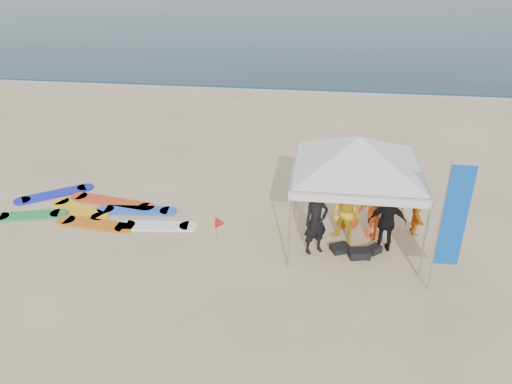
{
  "coord_description": "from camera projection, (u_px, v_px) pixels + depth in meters",
  "views": [
    {
      "loc": [
        1.7,
        -9.99,
        7.62
      ],
      "look_at": [
        0.0,
        2.6,
        1.2
      ],
      "focal_mm": 35.0,
      "sensor_mm": 36.0,
      "label": 1
    }
  ],
  "objects": [
    {
      "name": "person_black_b",
      "position": [
        387.0,
        222.0,
        13.38
      ],
      "size": [
        1.03,
        0.44,
        1.74
      ],
      "primitive_type": "imported",
      "rotation": [
        0.0,
        0.0,
        3.16
      ],
      "color": "black",
      "rests_on": "ground"
    },
    {
      "name": "gear_pile",
      "position": [
        357.0,
        251.0,
        13.5
      ],
      "size": [
        1.45,
        0.78,
        0.22
      ],
      "color": "black",
      "rests_on": "ground"
    },
    {
      "name": "marker_pennant",
      "position": [
        220.0,
        223.0,
        14.04
      ],
      "size": [
        0.28,
        0.28,
        0.64
      ],
      "color": "#A5A5A8",
      "rests_on": "ground"
    },
    {
      "name": "ocean",
      "position": [
        314.0,
        5.0,
        65.53
      ],
      "size": [
        160.0,
        84.0,
        0.08
      ],
      "primitive_type": "cube",
      "color": "#0C2633",
      "rests_on": "ground"
    },
    {
      "name": "person_black_a",
      "position": [
        316.0,
        221.0,
        13.26
      ],
      "size": [
        0.82,
        0.74,
        1.88
      ],
      "primitive_type": "imported",
      "rotation": [
        0.0,
        0.0,
        0.53
      ],
      "color": "black",
      "rests_on": "ground"
    },
    {
      "name": "person_yellow",
      "position": [
        346.0,
        214.0,
        13.77
      ],
      "size": [
        1.06,
        1.01,
        1.72
      ],
      "primitive_type": "imported",
      "rotation": [
        0.0,
        0.0,
        -0.59
      ],
      "color": "yellow",
      "rests_on": "ground"
    },
    {
      "name": "surfboard_spread",
      "position": [
        96.0,
        211.0,
        15.67
      ],
      "size": [
        5.97,
        2.9,
        0.07
      ],
      "color": "#27914E",
      "rests_on": "ground"
    },
    {
      "name": "person_orange_b",
      "position": [
        350.0,
        201.0,
        14.53
      ],
      "size": [
        0.85,
        0.59,
        1.67
      ],
      "primitive_type": "imported",
      "rotation": [
        0.0,
        0.0,
        3.07
      ],
      "color": "#D04912",
      "rests_on": "ground"
    },
    {
      "name": "feather_flag",
      "position": [
        453.0,
        219.0,
        11.25
      ],
      "size": [
        0.58,
        0.04,
        3.42
      ],
      "color": "#A5A5A8",
      "rests_on": "ground"
    },
    {
      "name": "shoreline_foam",
      "position": [
        292.0,
        89.0,
        28.58
      ],
      "size": [
        160.0,
        1.2,
        0.01
      ],
      "primitive_type": "cube",
      "color": "silver",
      "rests_on": "ground"
    },
    {
      "name": "person_seated",
      "position": [
        416.0,
        218.0,
        14.33
      ],
      "size": [
        0.32,
        0.91,
        0.97
      ],
      "primitive_type": "imported",
      "rotation": [
        0.0,
        0.0,
        1.61
      ],
      "color": "orange",
      "rests_on": "ground"
    },
    {
      "name": "canopy_tent",
      "position": [
        360.0,
        137.0,
        12.91
      ],
      "size": [
        4.68,
        4.68,
        3.53
      ],
      "color": "#A5A5A8",
      "rests_on": "ground"
    },
    {
      "name": "person_orange_a",
      "position": [
        376.0,
        211.0,
        13.96
      ],
      "size": [
        1.27,
        1.14,
        1.71
      ],
      "primitive_type": "imported",
      "rotation": [
        0.0,
        0.0,
        2.56
      ],
      "color": "#FF5116",
      "rests_on": "ground"
    },
    {
      "name": "ground",
      "position": [
        242.0,
        281.0,
        12.48
      ],
      "size": [
        120.0,
        120.0,
        0.0
      ],
      "primitive_type": "plane",
      "color": "beige",
      "rests_on": "ground"
    }
  ]
}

